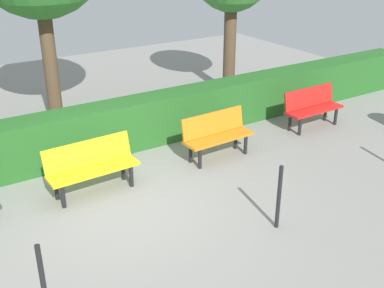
# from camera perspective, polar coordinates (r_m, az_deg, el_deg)

# --- Properties ---
(ground_plane) EXTENTS (19.66, 19.66, 0.00)m
(ground_plane) POSITION_cam_1_polar(r_m,az_deg,el_deg) (7.72, -8.27, -6.93)
(ground_plane) COLOR gray
(bench_red) EXTENTS (1.40, 0.48, 0.86)m
(bench_red) POSITION_cam_1_polar(r_m,az_deg,el_deg) (10.67, 14.23, 4.45)
(bench_red) COLOR red
(bench_red) RESTS_ON ground_plane
(bench_orange) EXTENTS (1.40, 0.51, 0.86)m
(bench_orange) POSITION_cam_1_polar(r_m,az_deg,el_deg) (8.94, 2.97, 1.26)
(bench_orange) COLOR orange
(bench_orange) RESTS_ON ground_plane
(bench_yellow) EXTENTS (1.51, 0.53, 0.86)m
(bench_yellow) POSITION_cam_1_polar(r_m,az_deg,el_deg) (7.91, -12.00, -2.48)
(bench_yellow) COLOR yellow
(bench_yellow) RESTS_ON ground_plane
(hedge_row) EXTENTS (15.66, 0.65, 0.96)m
(hedge_row) POSITION_cam_1_polar(r_m,az_deg,el_deg) (9.46, -7.08, 2.48)
(hedge_row) COLOR #266023
(hedge_row) RESTS_ON ground_plane
(railing_post_mid) EXTENTS (0.06, 0.06, 1.00)m
(railing_post_mid) POSITION_cam_1_polar(r_m,az_deg,el_deg) (6.91, 10.40, -6.32)
(railing_post_mid) COLOR black
(railing_post_mid) RESTS_ON ground_plane
(railing_post_far) EXTENTS (0.06, 0.06, 1.00)m
(railing_post_far) POSITION_cam_1_polar(r_m,az_deg,el_deg) (5.56, -17.45, -15.69)
(railing_post_far) COLOR black
(railing_post_far) RESTS_ON ground_plane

